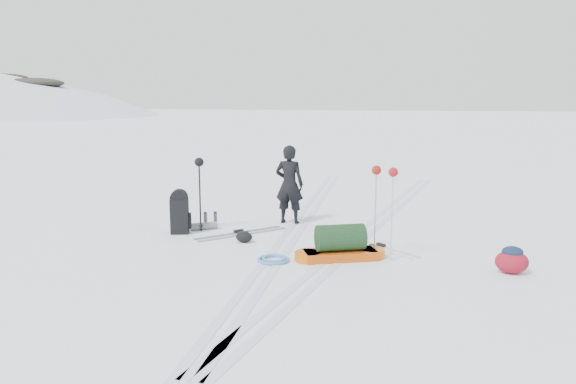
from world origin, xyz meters
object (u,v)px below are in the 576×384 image
(skier, at_px, (289,184))
(ski_poles_black, at_px, (199,171))
(expedition_rucksack, at_px, (183,213))
(pulk_sled, at_px, (340,246))

(skier, height_order, ski_poles_black, skier)
(expedition_rucksack, distance_m, ski_poles_black, 0.89)
(skier, height_order, pulk_sled, skier)
(pulk_sled, height_order, expedition_rucksack, expedition_rucksack)
(skier, bearing_deg, pulk_sled, 124.04)
(skier, xyz_separation_m, expedition_rucksack, (-1.81, -1.38, -0.43))
(skier, relative_size, expedition_rucksack, 1.90)
(expedition_rucksack, xyz_separation_m, ski_poles_black, (0.25, 0.28, 0.80))
(pulk_sled, bearing_deg, expedition_rucksack, 137.83)
(expedition_rucksack, relative_size, ski_poles_black, 0.59)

